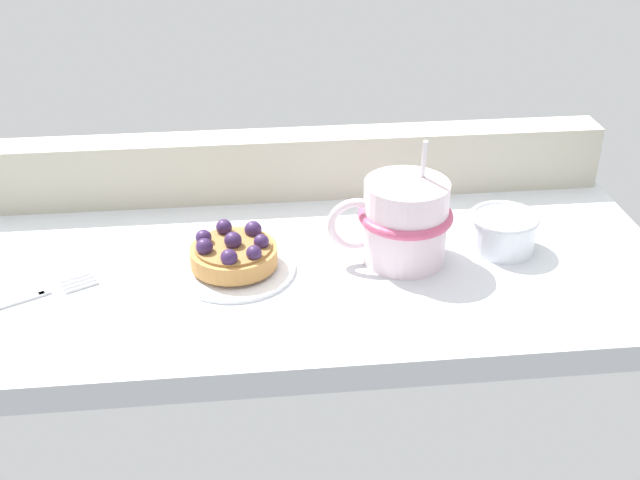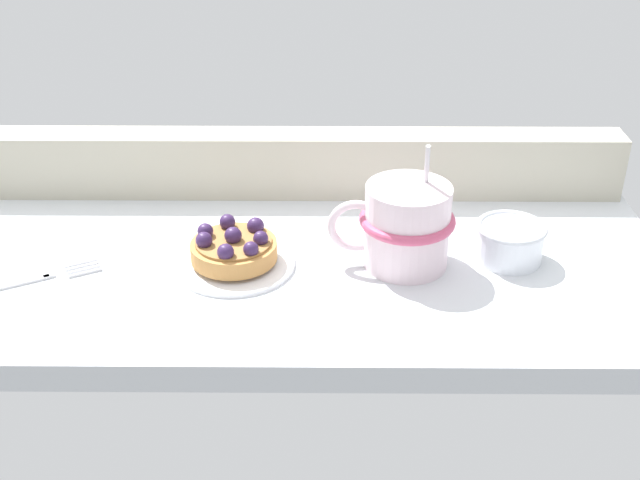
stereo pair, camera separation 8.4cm
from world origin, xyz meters
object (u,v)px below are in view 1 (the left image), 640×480
dessert_plate (235,267)px  dessert_fork (13,301)px  raspberry_tart (234,252)px  sugar_bowl (504,233)px  coffee_mug (403,221)px

dessert_plate → dessert_fork: (-21.87, -3.93, -0.14)cm
raspberry_tart → sugar_bowl: raspberry_tart is taller
coffee_mug → dessert_fork: size_ratio=0.85×
dessert_plate → raspberry_tart: size_ratio=1.40×
dessert_fork → sugar_bowl: size_ratio=2.11×
coffee_mug → dessert_fork: 40.40cm
coffee_mug → dessert_fork: (-39.90, -4.56, -4.35)cm
dessert_plate → coffee_mug: 18.53cm
raspberry_tart → coffee_mug: bearing=2.0°
raspberry_tart → coffee_mug: (18.05, 0.62, 2.34)cm
coffee_mug → raspberry_tart: bearing=-178.0°
dessert_fork → sugar_bowl: bearing=5.7°
dessert_fork → sugar_bowl: (51.35, 5.12, 1.95)cm
dessert_plate → sugar_bowl: sugar_bowl is taller
sugar_bowl → raspberry_tart: bearing=-177.7°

